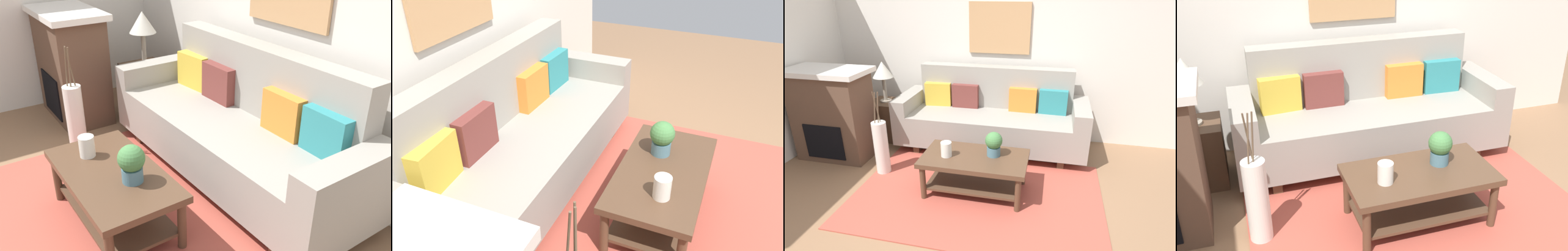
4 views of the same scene
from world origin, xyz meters
The scene contains 17 objects.
wall_back centered at (0.00, 2.20, 1.35)m, with size 5.08×0.10×2.70m, color silver.
area_rug centered at (0.00, 0.50, 0.01)m, with size 2.59×1.73×0.01m, color #B24C3D.
couch centered at (-0.08, 1.66, 0.43)m, with size 2.48×0.84×1.08m.
throw_pillow_mustard centered at (-0.87, 1.79, 0.68)m, with size 0.36×0.12×0.32m, color gold.
throw_pillow_maroon centered at (-0.47, 1.79, 0.68)m, with size 0.36×0.12×0.32m, color brown.
throw_pillow_orange centered at (0.32, 1.79, 0.68)m, with size 0.36×0.12×0.32m, color orange.
throw_pillow_teal centered at (0.71, 1.79, 0.68)m, with size 0.36×0.12×0.32m, color teal.
coffee_table centered at (-0.04, 0.56, 0.31)m, with size 1.10×0.60×0.43m.
tabletop_vase centered at (-0.33, 0.50, 0.51)m, with size 0.11×0.11×0.16m, color white.
potted_plant_tabletop centered at (0.15, 0.62, 0.57)m, with size 0.18×0.18×0.26m.
side_table centered at (-1.62, 1.65, 0.28)m, with size 0.44×0.44×0.56m, color #513826.
table_lamp centered at (-1.62, 1.65, 0.99)m, with size 0.28×0.28×0.57m.
fireplace centered at (-1.99, 0.98, 0.59)m, with size 1.02×0.58×1.16m.
floor_vase centered at (-1.20, 0.71, 0.32)m, with size 0.16×0.16×0.65m, color white.
floor_vase_branch_a centered at (-1.18, 0.71, 0.83)m, with size 0.01×0.01×0.36m, color brown.
floor_vase_branch_b centered at (-1.21, 0.73, 0.83)m, with size 0.01×0.01×0.36m, color brown.
floor_vase_branch_c centered at (-1.21, 0.69, 0.83)m, with size 0.01×0.01×0.36m, color brown.
Camera 1 is at (2.29, -0.33, 1.97)m, focal length 38.69 mm.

